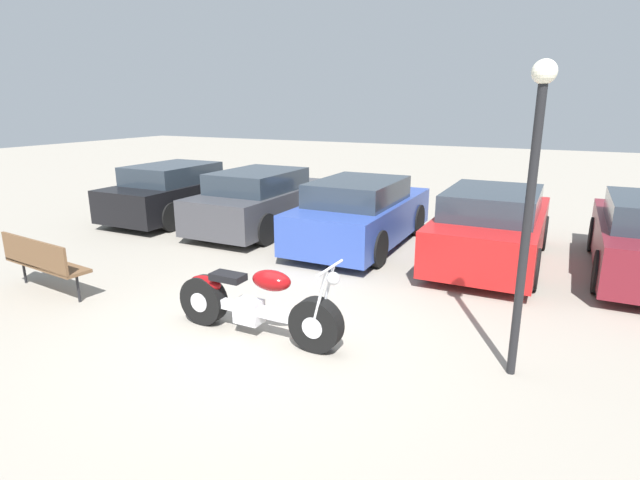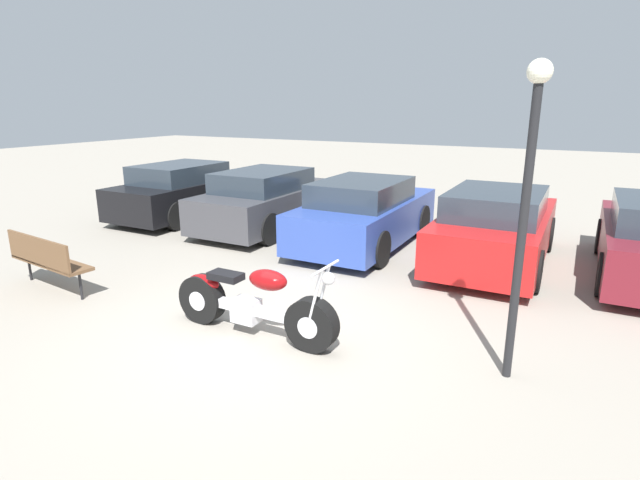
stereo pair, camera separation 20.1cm
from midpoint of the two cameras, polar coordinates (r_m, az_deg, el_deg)
name	(u,v)px [view 2 (the right image)]	position (r m, az deg, el deg)	size (l,w,h in m)	color
ground_plane	(262,334)	(6.48, -5.69, -10.68)	(60.00, 60.00, 0.00)	gray
motorcycle	(252,304)	(6.33, -6.92, -7.27)	(2.33, 0.62, 1.07)	black
parked_car_black	(186,191)	(13.25, -14.67, 5.41)	(1.80, 4.09, 1.37)	black
parked_car_dark_grey	(268,200)	(11.65, -5.46, 4.53)	(1.80, 4.09, 1.37)	#3D3D42
parked_car_blue	(365,214)	(10.22, 5.72, 2.99)	(1.80, 4.09, 1.37)	#2D479E
parked_car_red	(496,228)	(9.58, 20.00, 1.28)	(1.80, 4.09, 1.37)	red
park_bench	(46,257)	(8.71, -28.30, -1.78)	(1.73, 0.59, 0.89)	brown
lamp_post	(527,186)	(5.30, 23.61, 5.66)	(0.23, 0.23, 3.24)	black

